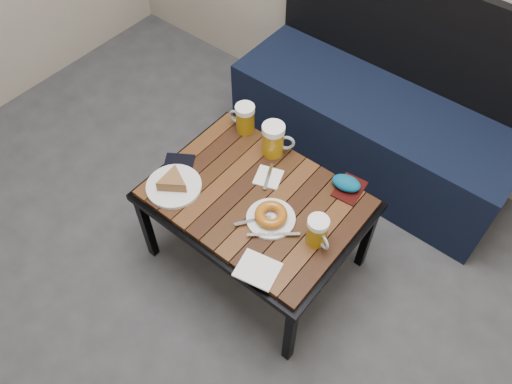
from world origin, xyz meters
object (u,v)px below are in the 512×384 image
Objects in this scene: beer_mug_left at (245,118)px; beer_mug_centre at (274,140)px; bench at (374,123)px; passport_burgundy at (350,189)px; beer_mug_right at (317,231)px; plate_bagel at (271,217)px; plate_pie at (173,184)px; knit_pouch at (346,183)px; cafe_table at (256,203)px; passport_navy at (179,162)px.

beer_mug_centre is (0.18, -0.03, 0.01)m from beer_mug_left.
passport_burgundy is at bearing -71.89° from bench.
beer_mug_right is (0.57, -0.28, -0.00)m from beer_mug_left.
beer_mug_right is 0.19m from plate_bagel.
beer_mug_centre is 0.37m from passport_burgundy.
plate_pie is 1.88× the size of knit_pouch.
beer_mug_left is (-0.35, -0.59, 0.27)m from bench.
beer_mug_left reaches higher than plate_pie.
knit_pouch is at bearing 66.47° from plate_bagel.
beer_mug_right reaches higher than passport_burgundy.
plate_bagel is at bearing -87.71° from bench.
beer_mug_centre is 0.67× the size of plate_bagel.
plate_bagel is (0.11, -0.05, 0.07)m from cafe_table.
beer_mug_left is at bearing 177.34° from beer_mug_right.
knit_pouch is (0.34, 0.03, -0.05)m from beer_mug_centre.
passport_navy is (-0.08, 0.11, -0.02)m from plate_pie.
bench is 10.33× the size of beer_mug_left.
beer_mug_centre is 0.34m from knit_pouch.
beer_mug_left is (-0.27, 0.26, 0.11)m from cafe_table.
beer_mug_centre is at bearing 111.46° from cafe_table.
knit_pouch reaches higher than passport_burgundy.
knit_pouch is (0.53, 0.43, 0.00)m from plate_pie.
beer_mug_right reaches higher than knit_pouch.
beer_mug_left reaches higher than cafe_table.
passport_burgundy is at bearing 171.92° from beer_mug_left.
beer_mug_left is 0.52m from knit_pouch.
bench reaches higher than plate_pie.
beer_mug_left is 1.15× the size of knit_pouch.
plate_pie is 0.41m from plate_bagel.
cafe_table is 6.20× the size of beer_mug_left.
beer_mug_left is 0.49m from plate_bagel.
plate_pie reaches higher than cafe_table.
plate_pie is 0.70m from passport_burgundy.
plate_pie is at bearing -149.69° from beer_mug_centre.
passport_burgundy is 1.18× the size of knit_pouch.
beer_mug_right is at bearing -66.51° from beer_mug_centre.
beer_mug_right is 0.66m from passport_navy.
beer_mug_left is 0.89× the size of beer_mug_centre.
passport_burgundy is at bearing 119.81° from beer_mug_right.
plate_pie reaches higher than passport_navy.
plate_pie is 0.68m from knit_pouch.
bench is 10.08× the size of passport_burgundy.
beer_mug_centre reaches higher than passport_navy.
bench is at bearing 106.41° from knit_pouch.
knit_pouch is (-0.05, 0.28, -0.04)m from beer_mug_right.
beer_mug_left is at bearing 130.65° from passport_navy.
bench reaches higher than passport_navy.
beer_mug_left is 1.12× the size of passport_navy.
beer_mug_left is at bearing 136.36° from cafe_table.
beer_mug_centre is 1.09× the size of passport_burgundy.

